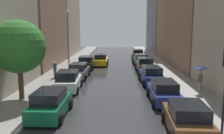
# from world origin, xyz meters

# --- Properties ---
(ground_plane) EXTENTS (28.00, 72.00, 0.04)m
(ground_plane) POSITION_xyz_m (0.00, 24.00, -0.02)
(ground_plane) COLOR #2B2B2D
(sidewalk_left) EXTENTS (3.00, 72.00, 0.15)m
(sidewalk_left) POSITION_xyz_m (-6.50, 24.00, 0.07)
(sidewalk_left) COLOR gray
(sidewalk_left) RESTS_ON ground
(sidewalk_right) EXTENTS (3.00, 72.00, 0.15)m
(sidewalk_right) POSITION_xyz_m (6.50, 24.00, 0.07)
(sidewalk_right) COLOR gray
(sidewalk_right) RESTS_ON ground
(building_left_far) EXTENTS (6.00, 13.96, 18.35)m
(building_left_far) POSITION_xyz_m (-11.00, 41.01, 9.17)
(building_left_far) COLOR #B2A38C
(building_left_far) RESTS_ON ground
(building_right_mid) EXTENTS (6.00, 21.29, 10.49)m
(building_right_mid) POSITION_xyz_m (11.00, 28.60, 5.25)
(building_right_mid) COLOR #8C6B56
(building_right_mid) RESTS_ON ground
(building_right_far) EXTENTS (6.00, 15.32, 18.86)m
(building_right_far) POSITION_xyz_m (11.00, 47.67, 9.43)
(building_right_far) COLOR slate
(building_right_far) RESTS_ON ground
(parked_car_left_nearest) EXTENTS (2.11, 4.25, 1.67)m
(parked_car_left_nearest) POSITION_xyz_m (-3.72, 6.93, 0.78)
(parked_car_left_nearest) COLOR #0C4C2D
(parked_car_left_nearest) RESTS_ON ground
(parked_car_left_second) EXTENTS (2.21, 4.19, 1.72)m
(parked_car_left_second) POSITION_xyz_m (-3.88, 13.14, 0.80)
(parked_car_left_second) COLOR silver
(parked_car_left_second) RESTS_ON ground
(parked_car_left_third) EXTENTS (2.13, 4.46, 1.60)m
(parked_car_left_third) POSITION_xyz_m (-3.76, 18.35, 0.75)
(parked_car_left_third) COLOR #474C51
(parked_car_left_third) RESTS_ON ground
(parked_car_left_fourth) EXTENTS (2.16, 4.50, 1.64)m
(parked_car_left_fourth) POSITION_xyz_m (-3.70, 24.46, 0.77)
(parked_car_left_fourth) COLOR black
(parked_car_left_fourth) RESTS_ON ground
(parked_car_right_nearest) EXTENTS (2.30, 4.15, 1.58)m
(parked_car_right_nearest) POSITION_xyz_m (3.93, 4.77, 0.74)
(parked_car_right_nearest) COLOR brown
(parked_car_right_nearest) RESTS_ON ground
(parked_car_right_second) EXTENTS (2.04, 4.51, 1.58)m
(parked_car_right_second) POSITION_xyz_m (3.75, 10.00, 0.74)
(parked_car_right_second) COLOR navy
(parked_car_right_second) RESTS_ON ground
(parked_car_right_third) EXTENTS (2.17, 4.84, 1.67)m
(parked_car_right_third) POSITION_xyz_m (3.72, 16.02, 0.78)
(parked_car_right_third) COLOR navy
(parked_car_right_third) RESTS_ON ground
(parked_car_right_fourth) EXTENTS (2.13, 4.74, 1.77)m
(parked_car_right_fourth) POSITION_xyz_m (3.81, 22.07, 0.82)
(parked_car_right_fourth) COLOR brown
(parked_car_right_fourth) RESTS_ON ground
(parked_car_right_fifth) EXTENTS (2.19, 4.72, 1.62)m
(parked_car_right_fifth) POSITION_xyz_m (3.85, 27.33, 0.76)
(parked_car_right_fifth) COLOR #0C4C2D
(parked_car_right_fifth) RESTS_ON ground
(parked_car_right_sixth) EXTENTS (2.16, 4.40, 1.77)m
(parked_car_right_sixth) POSITION_xyz_m (3.95, 33.46, 0.82)
(parked_car_right_sixth) COLOR brown
(parked_car_right_sixth) RESTS_ON ground
(taxi_midroad) EXTENTS (2.08, 4.64, 1.81)m
(taxi_midroad) POSITION_xyz_m (-1.95, 27.34, 0.76)
(taxi_midroad) COLOR yellow
(taxi_midroad) RESTS_ON ground
(pedestrian_foreground) EXTENTS (0.36, 0.36, 1.79)m
(pedestrian_foreground) POSITION_xyz_m (-6.11, 17.42, 1.09)
(pedestrian_foreground) COLOR #38513D
(pedestrian_foreground) RESTS_ON sidewalk_left
(pedestrian_near_tree) EXTENTS (1.06, 1.06, 1.99)m
(pedestrian_near_tree) POSITION_xyz_m (7.14, 12.18, 1.62)
(pedestrian_near_tree) COLOR gray
(pedestrian_near_tree) RESTS_ON sidewalk_right
(street_tree_left) EXTENTS (3.84, 3.84, 5.80)m
(street_tree_left) POSITION_xyz_m (-6.70, 9.99, 4.01)
(street_tree_left) COLOR #513823
(street_tree_left) RESTS_ON sidewalk_left
(lamp_post_left) EXTENTS (0.60, 0.28, 7.23)m
(lamp_post_left) POSITION_xyz_m (-5.55, 21.98, 4.30)
(lamp_post_left) COLOR #595B60
(lamp_post_left) RESTS_ON sidewalk_left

